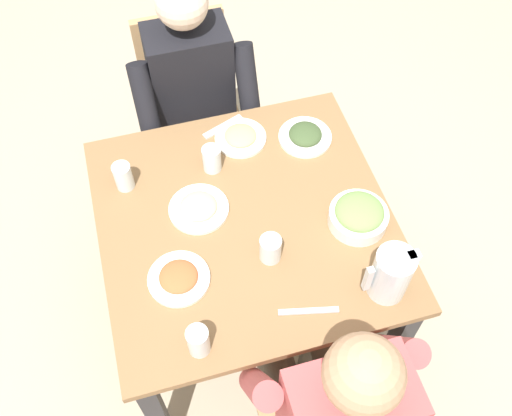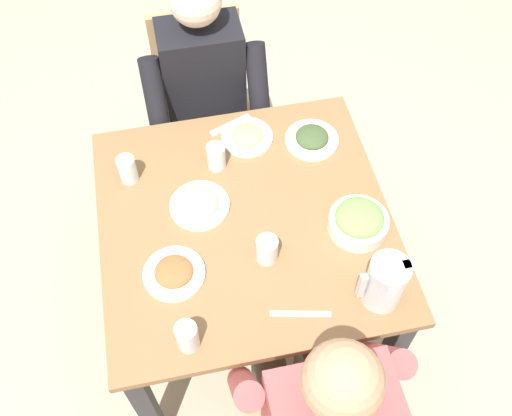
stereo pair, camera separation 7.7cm
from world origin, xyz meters
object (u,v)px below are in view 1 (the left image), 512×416
Objects in this scene: plate_fries at (241,137)px; water_glass_near_right at (123,176)px; diner_far at (329,394)px; chair_near at (190,100)px; water_glass_far_right at (270,249)px; plate_rice_curry at (179,278)px; dining_table at (246,236)px; water_pitcher at (391,274)px; salad_bowl at (359,215)px; water_glass_far_left at (212,159)px; diner_near at (198,109)px; plate_beans at (199,208)px; plate_dolmas at (305,135)px; water_glass_near_left at (198,341)px.

water_glass_near_right is at bearing 12.45° from plate_fries.
chair_near is at bearing -85.19° from diner_far.
plate_rice_curry is at bearing 0.59° from water_glass_far_right.
plate_fries is at bearing -123.37° from plate_rice_curry.
dining_table is 5.15× the size of water_pitcher.
water_glass_far_left is at bearing -41.05° from salad_bowl.
water_glass_near_right is (0.10, -0.41, 0.04)m from plate_rice_curry.
diner_near reaches higher than plate_rice_curry.
plate_fries is 0.93× the size of plate_beans.
diner_near is 5.91× the size of plate_dolmas.
water_glass_near_right is (0.72, -0.62, -0.04)m from water_pitcher.
water_pitcher reaches higher than chair_near.
plate_beans is 0.28m from water_glass_near_right.
water_pitcher is (-0.39, 1.19, 0.31)m from chair_near.
dining_table is 10.09× the size of water_glass_far_right.
water_pitcher is at bearing 161.42° from plate_rice_curry.
water_glass_near_right reaches higher than salad_bowl.
salad_bowl is at bearing -175.36° from plate_rice_curry.
water_glass_far_right is at bearing 94.32° from chair_near.
plate_rice_curry is at bearing 76.99° from chair_near.
salad_bowl reaches higher than plate_rice_curry.
water_glass_far_left reaches higher than plate_beans.
plate_fries is at bearing 112.89° from diner_near.
plate_beans is (0.49, -0.45, -0.08)m from water_pitcher.
water_glass_near_left reaches higher than plate_beans.
salad_bowl is 0.96× the size of plate_beans.
salad_bowl is 1.00× the size of plate_rice_curry.
diner_near is at bearing -68.57° from water_pitcher.
water_glass_far_left is at bearing -76.95° from water_glass_far_right.
salad_bowl reaches higher than plate_beans.
diner_near is (0.00, 0.20, 0.15)m from chair_near.
plate_dolmas is 1.80× the size of water_glass_near_left.
water_glass_near_right is at bearing -62.42° from diner_far.
water_glass_far_right reaches higher than plate_dolmas.
water_glass_far_right is (-0.30, -0.00, 0.03)m from plate_rice_curry.
diner_far reaches higher than plate_rice_curry.
plate_dolmas is at bearing 165.24° from plate_fries.
diner_near is 10.65× the size of water_glass_near_left.
diner_far reaches higher than water_glass_near_right.
chair_near is 1.03m from plate_rice_curry.
water_pitcher is 0.67m from plate_beans.
diner_near is at bearing -93.19° from water_glass_far_left.
plate_dolmas reaches higher than plate_rice_curry.
water_pitcher is at bearing 146.17° from water_glass_far_right.
water_glass_near_left is (0.32, 0.75, 0.04)m from plate_fries.
diner_far reaches higher than water_glass_far_left.
water_glass_far_right is (-0.04, 0.16, 0.15)m from dining_table.
dining_table is at bearing -46.39° from water_pitcher.
plate_rice_curry is at bearing 73.73° from diner_near.
water_glass_far_left reaches higher than salad_bowl.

